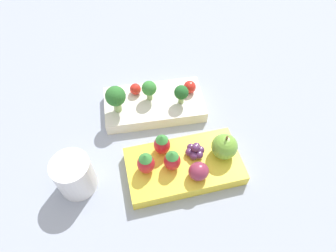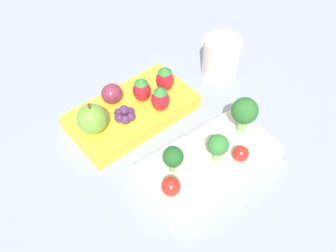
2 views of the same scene
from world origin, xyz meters
TOP-DOWN VIEW (x-y plane):
  - ground_plane at (0.00, 0.00)m, footprint 4.00×4.00m
  - bento_box_savoury at (-0.01, 0.08)m, footprint 0.22×0.12m
  - bento_box_fruit at (0.01, -0.08)m, footprint 0.21×0.12m
  - broccoli_floret_0 at (-0.02, 0.09)m, footprint 0.03×0.03m
  - broccoli_floret_1 at (-0.09, 0.07)m, footprint 0.04×0.04m
  - broccoli_floret_2 at (0.04, 0.06)m, footprint 0.03×0.03m
  - cherry_tomato_0 at (-0.04, 0.11)m, footprint 0.02×0.02m
  - cherry_tomato_1 at (0.07, 0.09)m, footprint 0.03×0.03m
  - apple at (0.09, -0.08)m, footprint 0.05×0.05m
  - strawberry_0 at (-0.02, -0.05)m, footprint 0.03×0.03m
  - strawberry_1 at (-0.05, -0.08)m, footprint 0.03×0.03m
  - strawberry_2 at (-0.01, -0.08)m, footprint 0.03×0.03m
  - plum at (0.03, -0.11)m, footprint 0.04×0.03m
  - grape_cluster at (0.04, -0.07)m, footprint 0.04×0.03m
  - drinking_cup at (-0.18, -0.07)m, footprint 0.07×0.07m

SIDE VIEW (x-z plane):
  - ground_plane at x=0.00m, z-range 0.00..0.00m
  - bento_box_fruit at x=0.01m, z-range 0.00..0.03m
  - bento_box_savoury at x=-0.01m, z-range 0.00..0.03m
  - grape_cluster at x=0.04m, z-range 0.02..0.05m
  - drinking_cup at x=-0.18m, z-range 0.00..0.08m
  - cherry_tomato_0 at x=-0.04m, z-range 0.03..0.05m
  - cherry_tomato_1 at x=0.07m, z-range 0.03..0.05m
  - plum at x=0.03m, z-range 0.03..0.06m
  - strawberry_2 at x=-0.01m, z-range 0.03..0.07m
  - strawberry_0 at x=-0.02m, z-range 0.03..0.07m
  - strawberry_1 at x=-0.05m, z-range 0.03..0.07m
  - apple at x=0.09m, z-range 0.02..0.08m
  - broccoli_floret_2 at x=0.04m, z-range 0.03..0.08m
  - broccoli_floret_0 at x=-0.02m, z-range 0.03..0.08m
  - broccoli_floret_1 at x=-0.09m, z-range 0.04..0.10m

